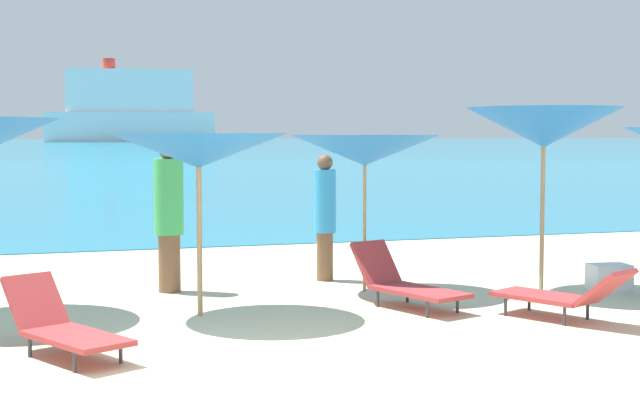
{
  "coord_description": "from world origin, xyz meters",
  "views": [
    {
      "loc": [
        -1.66,
        -7.08,
        2.0
      ],
      "look_at": [
        1.8,
        3.79,
        1.2
      ],
      "focal_mm": 52.12,
      "sensor_mm": 36.0,
      "label": 1
    }
  ],
  "objects": [
    {
      "name": "ground_plane",
      "position": [
        0.0,
        10.0,
        -0.15
      ],
      "size": [
        50.0,
        100.0,
        0.3
      ],
      "primitive_type": "cube",
      "color": "beige"
    },
    {
      "name": "ocean_water",
      "position": [
        0.0,
        229.12,
        0.01
      ],
      "size": [
        650.0,
        440.0,
        0.02
      ],
      "primitive_type": "cube",
      "color": "teal",
      "rests_on": "ground_plane"
    },
    {
      "name": "umbrella_4",
      "position": [
        0.16,
        3.01,
        1.83
      ],
      "size": [
        2.14,
        2.14,
        2.02
      ],
      "color": "#9E7F59",
      "rests_on": "ground_plane"
    },
    {
      "name": "umbrella_5",
      "position": [
        2.45,
        3.96,
        1.81
      ],
      "size": [
        1.92,
        1.92,
        2.0
      ],
      "color": "#9E7F59",
      "rests_on": "ground_plane"
    },
    {
      "name": "umbrella_6",
      "position": [
        4.6,
        3.26,
        2.09
      ],
      "size": [
        2.06,
        2.06,
        2.35
      ],
      "color": "#9E7F59",
      "rests_on": "ground_plane"
    },
    {
      "name": "lounge_chair_5",
      "position": [
        3.84,
        1.57,
        0.29
      ],
      "size": [
        1.15,
        1.6,
        0.62
      ],
      "rotation": [
        0.0,
        0.0,
        3.6
      ],
      "color": "#A53333",
      "rests_on": "ground_plane"
    },
    {
      "name": "lounge_chair_6",
      "position": [
        -1.37,
        1.51,
        0.28
      ],
      "size": [
        1.15,
        1.56,
        0.69
      ],
      "rotation": [
        0.0,
        0.0,
        0.48
      ],
      "color": "#A53333",
      "rests_on": "ground_plane"
    },
    {
      "name": "lounge_chair_7",
      "position": [
        2.52,
        2.79,
        0.29
      ],
      "size": [
        1.03,
        1.63,
        0.72
      ],
      "rotation": [
        0.0,
        0.0,
        0.35
      ],
      "color": "#A53333",
      "rests_on": "ground_plane"
    },
    {
      "name": "beachgoer_0",
      "position": [
        0.07,
        4.69,
        1.02
      ],
      "size": [
        0.37,
        0.37,
        1.93
      ],
      "rotation": [
        0.0,
        0.0,
        1.63
      ],
      "color": "brown",
      "rests_on": "ground_plane"
    },
    {
      "name": "beachgoer_4",
      "position": [
        2.24,
        4.97,
        0.93
      ],
      "size": [
        0.3,
        0.3,
        1.73
      ],
      "rotation": [
        0.0,
        0.0,
        2.66
      ],
      "color": "brown",
      "rests_on": "ground_plane"
    },
    {
      "name": "cooler_box",
      "position": [
        5.49,
        3.08,
        0.17
      ],
      "size": [
        0.54,
        0.42,
        0.34
      ],
      "primitive_type": "cube",
      "rotation": [
        0.0,
        0.0,
        -0.12
      ],
      "color": "white",
      "rests_on": "ground_plane"
    },
    {
      "name": "cruise_ship",
      "position": [
        26.75,
        256.06,
        8.89
      ],
      "size": [
        46.88,
        16.0,
        23.02
      ],
      "rotation": [
        0.0,
        0.0,
        -0.14
      ],
      "color": "white",
      "rests_on": "ocean_water"
    }
  ]
}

